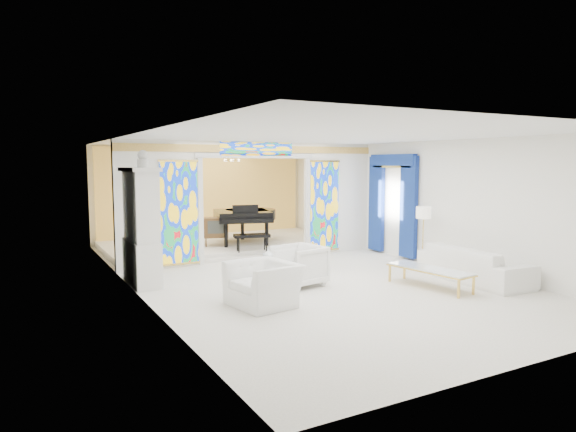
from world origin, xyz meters
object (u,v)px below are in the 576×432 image
armchair_right (299,265)px  tv_console (215,227)px  coffee_table (430,270)px  china_cabinet (141,227)px  armchair_left (263,284)px  sofa (474,264)px  grand_piano (246,216)px

armchair_right → tv_console: 4.52m
coffee_table → tv_console: size_ratio=2.34×
china_cabinet → armchair_left: 3.12m
coffee_table → tv_console: tv_console is taller
sofa → coffee_table: bearing=94.2°
armchair_left → tv_console: 5.60m
armchair_right → grand_piano: (0.96, 4.75, 0.54)m
armchair_left → grand_piano: 6.15m
armchair_left → armchair_right: size_ratio=1.27×
china_cabinet → sofa: 6.94m
coffee_table → grand_piano: size_ratio=0.62×
china_cabinet → coffee_table: size_ratio=1.47×
coffee_table → tv_console: bearing=110.8°
grand_piano → tv_console: grand_piano is taller
china_cabinet → tv_console: size_ratio=3.45×
grand_piano → sofa: bearing=-53.8°
armchair_left → armchair_right: 1.59m
armchair_right → sofa: bearing=56.8°
grand_piano → coffee_table: bearing=-64.5°
china_cabinet → sofa: (6.17, -3.08, -0.81)m
armchair_right → armchair_left: bearing=-63.8°
china_cabinet → armchair_right: bearing=-31.4°
grand_piano → tv_console: size_ratio=3.75×
china_cabinet → armchair_left: bearing=-60.7°
tv_console → grand_piano: bearing=31.2°
armchair_left → grand_piano: bearing=149.6°
china_cabinet → grand_piano: china_cabinet is taller
armchair_right → tv_console: size_ratio=1.15×
china_cabinet → sofa: china_cabinet is taller
china_cabinet → armchair_right: size_ratio=3.01×
sofa → grand_piano: (-2.46, 6.15, 0.59)m
china_cabinet → grand_piano: (3.71, 3.07, -0.22)m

